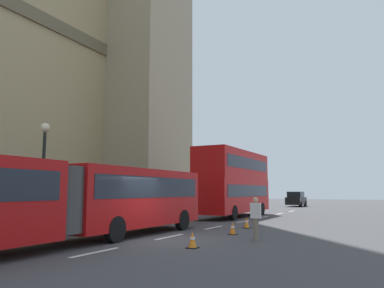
# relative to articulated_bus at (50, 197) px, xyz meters

# --- Properties ---
(ground_plane) EXTENTS (160.00, 160.00, 0.00)m
(ground_plane) POSITION_rel_articulated_bus_xyz_m (3.62, -1.99, -1.75)
(ground_plane) COLOR #424244
(lane_centre_marking) EXTENTS (39.00, 0.16, 0.01)m
(lane_centre_marking) POSITION_rel_articulated_bus_xyz_m (9.30, -1.99, -1.74)
(lane_centre_marking) COLOR silver
(lane_centre_marking) RESTS_ON ground_plane
(articulated_bus) EXTENTS (17.86, 2.54, 2.90)m
(articulated_bus) POSITION_rel_articulated_bus_xyz_m (0.00, 0.00, 0.00)
(articulated_bus) COLOR #B20F0F
(articulated_bus) RESTS_ON ground_plane
(double_decker_bus) EXTENTS (9.82, 2.54, 4.90)m
(double_decker_bus) POSITION_rel_articulated_bus_xyz_m (17.58, 0.00, 0.96)
(double_decker_bus) COLOR #B20F0F
(double_decker_bus) RESTS_ON ground_plane
(sedan_lead) EXTENTS (4.40, 1.86, 1.85)m
(sedan_lead) POSITION_rel_articulated_bus_xyz_m (39.32, 0.00, -0.83)
(sedan_lead) COLOR black
(sedan_lead) RESTS_ON ground_plane
(traffic_cone_west) EXTENTS (0.36, 0.36, 0.58)m
(traffic_cone_west) POSITION_rel_articulated_bus_xyz_m (2.30, -4.32, -1.46)
(traffic_cone_west) COLOR black
(traffic_cone_west) RESTS_ON ground_plane
(traffic_cone_middle) EXTENTS (0.36, 0.36, 0.58)m
(traffic_cone_middle) POSITION_rel_articulated_bus_xyz_m (6.74, -4.06, -1.46)
(traffic_cone_middle) COLOR black
(traffic_cone_middle) RESTS_ON ground_plane
(traffic_cone_east) EXTENTS (0.36, 0.36, 0.58)m
(traffic_cone_east) POSITION_rel_articulated_bus_xyz_m (9.81, -3.65, -1.46)
(traffic_cone_east) COLOR black
(traffic_cone_east) RESTS_ON ground_plane
(street_lamp) EXTENTS (0.44, 0.44, 5.27)m
(street_lamp) POSITION_rel_articulated_bus_xyz_m (3.57, 4.51, 1.31)
(street_lamp) COLOR black
(street_lamp) RESTS_ON ground_plane
(pedestrian_near_cones) EXTENTS (0.36, 0.43, 1.69)m
(pedestrian_near_cones) POSITION_rel_articulated_bus_xyz_m (5.30, -5.61, -0.83)
(pedestrian_near_cones) COLOR #726651
(pedestrian_near_cones) RESTS_ON ground_plane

